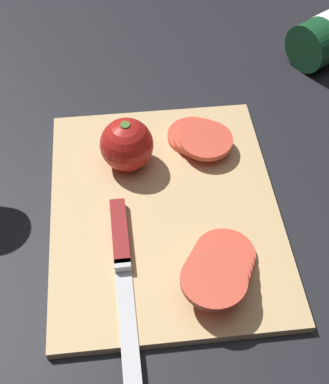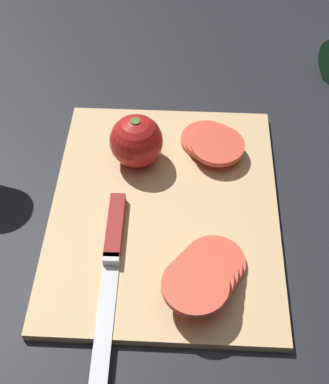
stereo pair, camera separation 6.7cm
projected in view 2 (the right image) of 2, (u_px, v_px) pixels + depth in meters
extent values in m
plane|color=black|center=(149.00, 159.00, 0.77)|extent=(3.00, 3.00, 0.00)
cube|color=tan|center=(165.00, 210.00, 0.70)|extent=(0.37, 0.30, 0.01)
sphere|color=red|center=(136.00, 141.00, 0.72)|extent=(0.07, 0.07, 0.07)
cylinder|color=#47702D|center=(135.00, 123.00, 0.70)|extent=(0.01, 0.01, 0.01)
cube|color=silver|center=(104.00, 329.00, 0.59)|extent=(0.17, 0.02, 0.00)
cube|color=silver|center=(111.00, 260.00, 0.64)|extent=(0.01, 0.02, 0.01)
cube|color=maroon|center=(115.00, 227.00, 0.67)|extent=(0.10, 0.02, 0.01)
cylinder|color=#DB4C38|center=(214.00, 263.00, 0.64)|extent=(0.08, 0.08, 0.01)
cylinder|color=#DB4C38|center=(210.00, 268.00, 0.63)|extent=(0.08, 0.08, 0.01)
cylinder|color=#DB4C38|center=(205.00, 274.00, 0.61)|extent=(0.08, 0.08, 0.01)
cylinder|color=#DB4C38|center=(200.00, 279.00, 0.60)|extent=(0.08, 0.08, 0.01)
cylinder|color=#DB4C38|center=(195.00, 286.00, 0.58)|extent=(0.08, 0.08, 0.01)
cylinder|color=#DB4C38|center=(207.00, 140.00, 0.77)|extent=(0.08, 0.08, 0.01)
cylinder|color=#DB4C38|center=(212.00, 142.00, 0.76)|extent=(0.08, 0.08, 0.01)
cylinder|color=#DB4C38|center=(218.00, 145.00, 0.74)|extent=(0.08, 0.08, 0.01)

